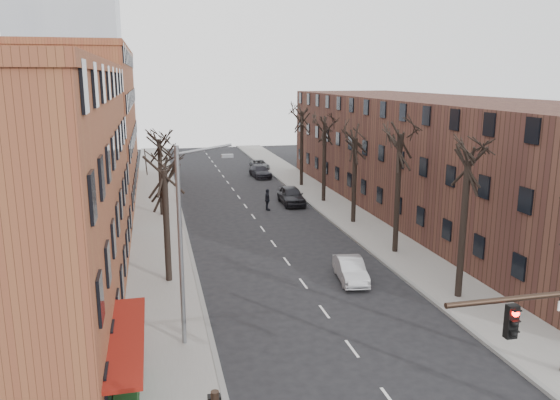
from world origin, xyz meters
TOP-DOWN VIEW (x-y plane):
  - sidewalk_left at (-8.00, 35.00)m, footprint 4.00×90.00m
  - sidewalk_right at (8.00, 35.00)m, footprint 4.00×90.00m
  - building_left_far at (-16.00, 44.00)m, footprint 12.00×28.00m
  - building_right at (16.00, 30.00)m, footprint 12.00×50.00m
  - tree_right_b at (7.60, 12.00)m, footprint 5.20×5.20m
  - tree_right_c at (7.60, 20.00)m, footprint 5.20×5.20m
  - tree_right_d at (7.60, 28.00)m, footprint 5.20×5.20m
  - tree_right_e at (7.60, 36.00)m, footprint 5.20×5.20m
  - tree_right_f at (7.60, 44.00)m, footprint 5.20×5.20m
  - tree_left_a at (-7.60, 18.00)m, footprint 5.20×5.20m
  - tree_left_b at (-7.60, 34.00)m, footprint 5.20×5.20m
  - streetlight at (-7.03, 10.00)m, footprint 2.45×0.22m
  - silver_sedan at (2.83, 15.83)m, footprint 1.98×4.27m
  - parked_car_near at (4.35, 35.83)m, footprint 2.09×5.01m
  - parked_car_mid at (4.26, 50.43)m, footprint 2.22×4.85m
  - parked_car_far at (5.30, 56.08)m, footprint 2.04×4.31m
  - pedestrian_crossing at (1.66, 33.92)m, footprint 0.56×1.18m

SIDE VIEW (x-z plane):
  - tree_right_b at x=7.60m, z-range -5.40..5.40m
  - tree_right_c at x=7.60m, z-range -5.80..5.80m
  - tree_right_d at x=7.60m, z-range -5.00..5.00m
  - tree_right_e at x=7.60m, z-range -5.40..5.40m
  - tree_right_f at x=7.60m, z-range -5.80..5.80m
  - tree_left_a at x=-7.60m, z-range -4.75..4.75m
  - tree_left_b at x=-7.60m, z-range -4.75..4.75m
  - sidewalk_left at x=-8.00m, z-range 0.00..0.15m
  - sidewalk_right at x=8.00m, z-range 0.00..0.15m
  - parked_car_far at x=5.30m, z-range 0.00..1.19m
  - silver_sedan at x=2.83m, z-range 0.00..1.36m
  - parked_car_mid at x=4.26m, z-range 0.00..1.37m
  - parked_car_near at x=4.35m, z-range 0.00..1.70m
  - pedestrian_crossing at x=1.66m, z-range 0.00..1.96m
  - building_right at x=16.00m, z-range 0.00..10.00m
  - streetlight at x=-7.03m, z-range 0.50..9.53m
  - building_left_far at x=-16.00m, z-range 0.00..14.00m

